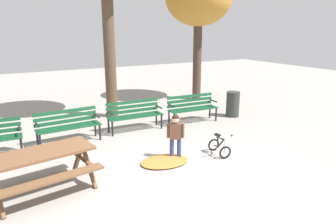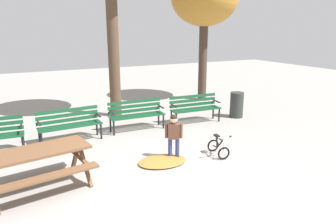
% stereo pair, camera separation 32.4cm
% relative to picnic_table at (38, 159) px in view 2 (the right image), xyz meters
% --- Properties ---
extents(ground, '(36.00, 36.00, 0.00)m').
position_rel_picnic_table_xyz_m(ground, '(2.33, -0.92, -0.59)').
color(ground, gray).
extents(picnic_table, '(1.99, 1.61, 0.79)m').
position_rel_picnic_table_xyz_m(picnic_table, '(0.00, 0.00, 0.00)').
color(picnic_table, brown).
rests_on(picnic_table, ground).
extents(park_bench_left, '(1.62, 0.55, 0.85)m').
position_rel_picnic_table_xyz_m(park_bench_left, '(0.96, 2.36, -0.08)').
color(park_bench_left, '#144728').
rests_on(park_bench_left, ground).
extents(park_bench_right, '(1.61, 0.51, 0.85)m').
position_rel_picnic_table_xyz_m(park_bench_right, '(2.87, 2.49, -0.08)').
color(park_bench_right, '#144728').
rests_on(park_bench_right, ground).
extents(park_bench_far_right, '(1.62, 0.55, 0.85)m').
position_rel_picnic_table_xyz_m(park_bench_far_right, '(4.77, 2.35, -0.08)').
color(park_bench_far_right, '#144728').
rests_on(park_bench_far_right, ground).
extents(child_standing, '(0.35, 0.27, 1.04)m').
position_rel_picnic_table_xyz_m(child_standing, '(2.85, 0.11, 0.02)').
color(child_standing, navy).
rests_on(child_standing, ground).
extents(kids_bicycle, '(0.42, 0.59, 0.54)m').
position_rel_picnic_table_xyz_m(kids_bicycle, '(3.87, -0.20, -0.39)').
color(kids_bicycle, black).
rests_on(kids_bicycle, ground).
extents(leaf_pile, '(1.16, 0.86, 0.07)m').
position_rel_picnic_table_xyz_m(leaf_pile, '(2.52, 0.01, -0.56)').
color(leaf_pile, '#B26B2D').
rests_on(leaf_pile, ground).
extents(trash_bin, '(0.44, 0.44, 0.84)m').
position_rel_picnic_table_xyz_m(trash_bin, '(6.32, 2.22, -0.17)').
color(trash_bin, '#2D332D').
rests_on(trash_bin, ground).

